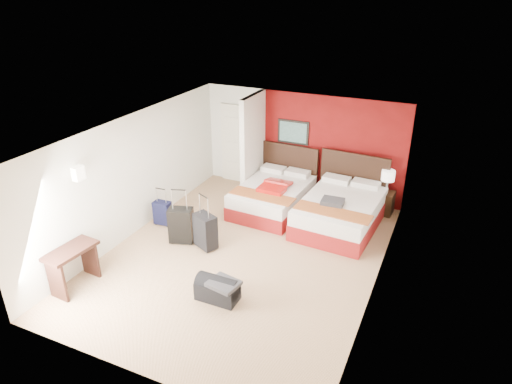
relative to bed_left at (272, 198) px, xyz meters
The scene contains 17 objects.
ground 2.07m from the bed_left, 83.23° to the right, with size 6.50×6.50×0.00m, color tan.
room_walls 1.62m from the bed_left, 152.25° to the right, with size 5.02×6.52×2.50m.
red_accent_panel 1.82m from the bed_left, 50.42° to the left, with size 3.50×0.04×2.50m, color maroon.
partition_wall 1.34m from the bed_left, 142.66° to the left, with size 0.12×1.20×2.50m, color silver.
entry_door 2.04m from the bed_left, 142.23° to the left, with size 0.82×0.06×2.05m, color silver.
bed_left is the anchor object (origin of this frame).
bed_right 1.63m from the bed_left, ahead, with size 1.53×2.18×0.65m, color silver.
red_suitcase_open 0.38m from the bed_left, 45.00° to the right, with size 0.59×0.81×0.10m, color red.
jacket_bundle 1.64m from the bed_left, 16.58° to the right, with size 0.45×0.36×0.11m, color #38383D.
nightstand 2.56m from the bed_left, 19.93° to the left, with size 0.38×0.38×0.53m, color black.
table_lamp 2.60m from the bed_left, 19.93° to the left, with size 0.29×0.29×0.52m, color silver.
suitcase_black 2.38m from the bed_left, 118.22° to the right, with size 0.48×0.30×0.72m, color black.
suitcase_charcoal 2.16m from the bed_left, 105.55° to the right, with size 0.47×0.29×0.69m, color black.
suitcase_navy 2.51m from the bed_left, 139.22° to the right, with size 0.37×0.23×0.51m, color black.
duffel_bag 3.44m from the bed_left, 83.03° to the right, with size 0.71×0.38×0.36m, color black.
jacket_draped 3.51m from the bed_left, 80.70° to the right, with size 0.48×0.41×0.06m, color #353539.
desk 4.58m from the bed_left, 115.98° to the right, with size 0.45×0.91×0.76m, color black.
Camera 1 is at (3.31, -6.76, 4.89)m, focal length 31.98 mm.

